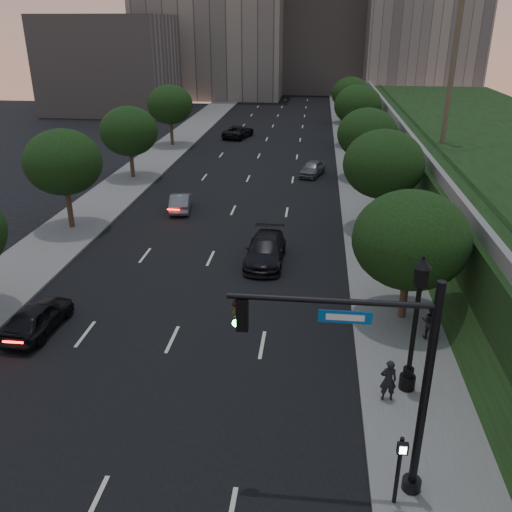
# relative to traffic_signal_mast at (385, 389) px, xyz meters

# --- Properties ---
(ground) EXTENTS (160.00, 160.00, 0.00)m
(ground) POSITION_rel_traffic_signal_mast_xyz_m (-8.10, 2.48, -3.67)
(ground) COLOR black
(ground) RESTS_ON ground
(road_surface) EXTENTS (16.00, 140.00, 0.02)m
(road_surface) POSITION_rel_traffic_signal_mast_xyz_m (-8.10, 32.48, -3.66)
(road_surface) COLOR black
(road_surface) RESTS_ON ground
(sidewalk_right) EXTENTS (4.50, 140.00, 0.15)m
(sidewalk_right) POSITION_rel_traffic_signal_mast_xyz_m (2.15, 32.48, -3.60)
(sidewalk_right) COLOR slate
(sidewalk_right) RESTS_ON ground
(sidewalk_left) EXTENTS (4.50, 140.00, 0.15)m
(sidewalk_left) POSITION_rel_traffic_signal_mast_xyz_m (-18.35, 32.48, -3.60)
(sidewalk_left) COLOR slate
(sidewalk_left) RESTS_ON ground
(parapet_wall) EXTENTS (0.35, 90.00, 0.70)m
(parapet_wall) POSITION_rel_traffic_signal_mast_xyz_m (5.40, 30.48, 0.68)
(parapet_wall) COLOR slate
(parapet_wall) RESTS_ON embankment
(office_block_left) EXTENTS (26.00, 20.00, 32.00)m
(office_block_left) POSITION_rel_traffic_signal_mast_xyz_m (-22.10, 94.48, 12.33)
(office_block_left) COLOR gray
(office_block_left) RESTS_ON ground
(office_block_mid) EXTENTS (22.00, 18.00, 26.00)m
(office_block_mid) POSITION_rel_traffic_signal_mast_xyz_m (-2.10, 104.48, 9.33)
(office_block_mid) COLOR gray
(office_block_mid) RESTS_ON ground
(office_block_filler) EXTENTS (18.00, 16.00, 14.00)m
(office_block_filler) POSITION_rel_traffic_signal_mast_xyz_m (-34.10, 72.48, 3.33)
(office_block_filler) COLOR gray
(office_block_filler) RESTS_ON ground
(tree_right_a) EXTENTS (5.20, 5.20, 6.24)m
(tree_right_a) POSITION_rel_traffic_signal_mast_xyz_m (2.20, 10.48, 0.35)
(tree_right_a) COLOR #38281C
(tree_right_a) RESTS_ON ground
(tree_right_b) EXTENTS (5.20, 5.20, 6.74)m
(tree_right_b) POSITION_rel_traffic_signal_mast_xyz_m (2.20, 22.48, 0.84)
(tree_right_b) COLOR #38281C
(tree_right_b) RESTS_ON ground
(tree_right_c) EXTENTS (5.20, 5.20, 6.24)m
(tree_right_c) POSITION_rel_traffic_signal_mast_xyz_m (2.20, 35.48, 0.35)
(tree_right_c) COLOR #38281C
(tree_right_c) RESTS_ON ground
(tree_right_d) EXTENTS (5.20, 5.20, 6.74)m
(tree_right_d) POSITION_rel_traffic_signal_mast_xyz_m (2.20, 49.48, 0.84)
(tree_right_d) COLOR #38281C
(tree_right_d) RESTS_ON ground
(tree_right_e) EXTENTS (5.20, 5.20, 6.24)m
(tree_right_e) POSITION_rel_traffic_signal_mast_xyz_m (2.20, 64.48, 0.35)
(tree_right_e) COLOR #38281C
(tree_right_e) RESTS_ON ground
(tree_left_b) EXTENTS (5.00, 5.00, 6.71)m
(tree_left_b) POSITION_rel_traffic_signal_mast_xyz_m (-18.40, 20.48, 0.90)
(tree_left_b) COLOR #38281C
(tree_left_b) RESTS_ON ground
(tree_left_c) EXTENTS (5.00, 5.00, 6.34)m
(tree_left_c) POSITION_rel_traffic_signal_mast_xyz_m (-18.40, 33.48, 0.53)
(tree_left_c) COLOR #38281C
(tree_left_c) RESTS_ON ground
(tree_left_d) EXTENTS (5.00, 5.00, 6.71)m
(tree_left_d) POSITION_rel_traffic_signal_mast_xyz_m (-18.40, 47.48, 0.90)
(tree_left_d) COLOR #38281C
(tree_left_d) RESTS_ON ground
(traffic_signal_mast) EXTENTS (5.68, 0.56, 7.00)m
(traffic_signal_mast) POSITION_rel_traffic_signal_mast_xyz_m (0.00, 0.00, 0.00)
(traffic_signal_mast) COLOR black
(traffic_signal_mast) RESTS_ON ground
(street_lamp) EXTENTS (0.64, 0.64, 5.62)m
(street_lamp) POSITION_rel_traffic_signal_mast_xyz_m (1.65, 4.92, -1.04)
(street_lamp) COLOR black
(street_lamp) RESTS_ON ground
(pedestrian_signal) EXTENTS (0.30, 0.33, 2.50)m
(pedestrian_signal) POSITION_rel_traffic_signal_mast_xyz_m (0.53, -0.60, -2.11)
(pedestrian_signal) COLOR black
(pedestrian_signal) RESTS_ON ground
(sedan_near_left) EXTENTS (1.91, 4.31, 1.44)m
(sedan_near_left) POSITION_rel_traffic_signal_mast_xyz_m (-14.27, 7.51, -2.95)
(sedan_near_left) COLOR black
(sedan_near_left) RESTS_ON ground
(sedan_mid_left) EXTENTS (1.99, 4.16, 1.32)m
(sedan_mid_left) POSITION_rel_traffic_signal_mast_xyz_m (-11.98, 25.12, -3.01)
(sedan_mid_left) COLOR slate
(sedan_mid_left) RESTS_ON ground
(sedan_far_left) EXTENTS (3.70, 5.74, 1.47)m
(sedan_far_left) POSITION_rel_traffic_signal_mast_xyz_m (-11.63, 53.05, -2.94)
(sedan_far_left) COLOR black
(sedan_far_left) RESTS_ON ground
(sedan_near_right) EXTENTS (2.23, 5.26, 1.51)m
(sedan_near_right) POSITION_rel_traffic_signal_mast_xyz_m (-4.81, 16.34, -2.92)
(sedan_near_right) COLOR black
(sedan_near_right) RESTS_ON ground
(sedan_far_right) EXTENTS (2.68, 4.33, 1.38)m
(sedan_far_right) POSITION_rel_traffic_signal_mast_xyz_m (-2.41, 36.20, -2.98)
(sedan_far_right) COLOR slate
(sedan_far_right) RESTS_ON ground
(pedestrian_a) EXTENTS (0.64, 0.45, 1.67)m
(pedestrian_a) POSITION_rel_traffic_signal_mast_xyz_m (0.82, 4.17, -2.69)
(pedestrian_a) COLOR black
(pedestrian_a) RESTS_ON sidewalk_right
(pedestrian_b) EXTENTS (0.98, 0.89, 1.64)m
(pedestrian_b) POSITION_rel_traffic_signal_mast_xyz_m (3.10, 8.65, -2.70)
(pedestrian_b) COLOR black
(pedestrian_b) RESTS_ON sidewalk_right
(pedestrian_c) EXTENTS (1.00, 0.54, 1.62)m
(pedestrian_c) POSITION_rel_traffic_signal_mast_xyz_m (1.98, 17.30, -2.71)
(pedestrian_c) COLOR black
(pedestrian_c) RESTS_ON sidewalk_right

